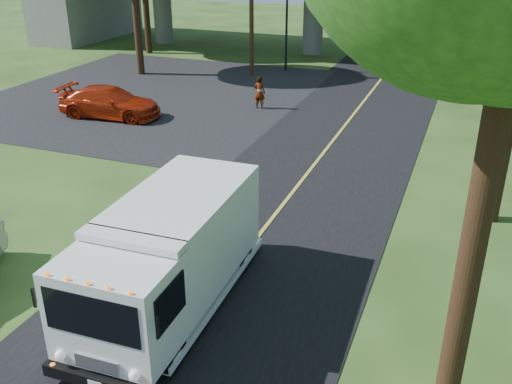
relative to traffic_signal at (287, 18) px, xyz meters
The scene contains 8 objects.
ground 26.87m from the traffic_signal, 77.01° to the right, with size 120.00×120.00×0.00m, color #294016.
road 17.38m from the traffic_signal, 69.44° to the right, with size 7.00×90.00×0.02m, color black.
parking_lot 9.96m from the traffic_signal, 122.01° to the right, with size 16.00×18.00×0.01m, color black.
lane_line 17.38m from the traffic_signal, 69.44° to the right, with size 0.12×90.00×0.01m, color gold.
traffic_signal is the anchor object (origin of this frame).
step_van 25.02m from the traffic_signal, 77.68° to the right, with size 2.46×6.30×2.62m.
red_sedan 13.28m from the traffic_signal, 110.73° to the right, with size 1.97×4.84×1.40m, color #A3220A.
pedestrian 8.83m from the traffic_signal, 80.38° to the right, with size 0.58×0.38×1.59m, color gray.
Camera 1 is at (5.09, -7.96, 7.99)m, focal length 40.00 mm.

